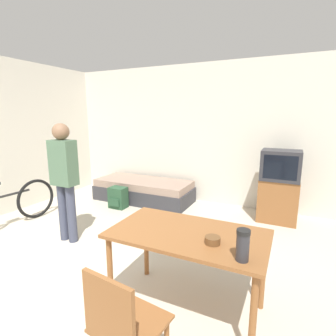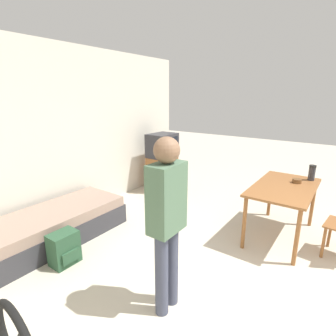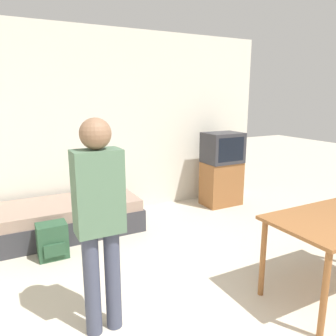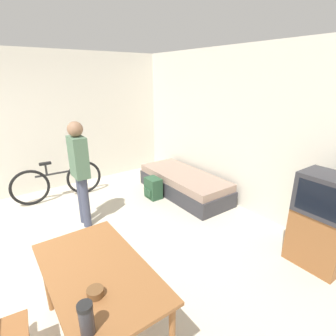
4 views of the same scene
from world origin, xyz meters
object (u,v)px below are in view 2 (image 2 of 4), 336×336
object	(u,v)px
daybed	(53,226)
tv	(162,161)
mate_bowl	(297,181)
person_standing	(167,216)
dining_table	(284,192)
thermos_flask	(312,172)
backpack	(64,248)

from	to	relation	value
daybed	tv	world-z (taller)	tv
tv	mate_bowl	world-z (taller)	tv
daybed	tv	distance (m)	2.57
daybed	mate_bowl	distance (m)	3.45
person_standing	dining_table	bearing A→B (deg)	-15.01
thermos_flask	mate_bowl	xyz separation A→B (m)	(-0.25, 0.14, -0.10)
dining_table	mate_bowl	world-z (taller)	mate_bowl
daybed	mate_bowl	world-z (taller)	mate_bowl
person_standing	tv	bearing A→B (deg)	37.53
daybed	dining_table	world-z (taller)	dining_table
tv	person_standing	distance (m)	3.28
tv	mate_bowl	xyz separation A→B (m)	(-0.35, -2.63, 0.18)
daybed	dining_table	distance (m)	3.20
daybed	person_standing	world-z (taller)	person_standing
daybed	person_standing	xyz separation A→B (m)	(-0.05, -1.96, 0.73)
tv	person_standing	size ratio (longest dim) A/B	0.73
person_standing	backpack	distance (m)	1.58
thermos_flask	mate_bowl	distance (m)	0.30
person_standing	thermos_flask	xyz separation A→B (m)	(2.49, -0.78, -0.07)
mate_bowl	backpack	size ratio (longest dim) A/B	0.30
daybed	thermos_flask	world-z (taller)	thermos_flask
dining_table	thermos_flask	bearing A→B (deg)	-26.85
dining_table	daybed	bearing A→B (deg)	127.88
person_standing	mate_bowl	xyz separation A→B (m)	(2.24, -0.64, -0.17)
mate_bowl	backpack	xyz separation A→B (m)	(-2.40, 2.02, -0.58)
dining_table	backpack	world-z (taller)	dining_table
dining_table	person_standing	bearing A→B (deg)	164.99
mate_bowl	thermos_flask	bearing A→B (deg)	-29.95
dining_table	person_standing	world-z (taller)	person_standing
dining_table	thermos_flask	distance (m)	0.59
backpack	tv	bearing A→B (deg)	12.48
dining_table	mate_bowl	size ratio (longest dim) A/B	10.96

